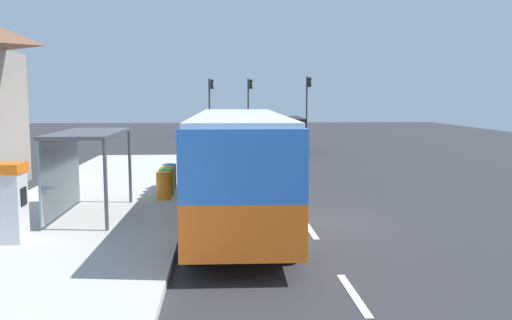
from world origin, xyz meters
TOP-DOWN VIEW (x-y plane):
  - ground_plane at (0.00, 14.00)m, footprint 56.00×92.00m
  - sidewalk_platform at (-6.40, 2.00)m, footprint 6.20×30.00m
  - lane_stripe_seg_0 at (0.25, -6.00)m, footprint 0.16×2.20m
  - lane_stripe_seg_1 at (0.25, -1.00)m, footprint 0.16×2.20m
  - lane_stripe_seg_2 at (0.25, 4.00)m, footprint 0.16×2.20m
  - lane_stripe_seg_3 at (0.25, 9.00)m, footprint 0.16×2.20m
  - lane_stripe_seg_4 at (0.25, 14.00)m, footprint 0.16×2.20m
  - lane_stripe_seg_5 at (0.25, 19.00)m, footprint 0.16×2.20m
  - lane_stripe_seg_6 at (0.25, 24.00)m, footprint 0.16×2.20m
  - lane_stripe_seg_7 at (0.25, 29.00)m, footprint 0.16×2.20m
  - bus at (-1.71, -0.03)m, footprint 2.71×11.05m
  - white_van at (2.20, 19.85)m, footprint 2.18×5.26m
  - sedan_near at (2.30, 32.61)m, footprint 1.95×4.45m
  - sedan_far at (2.30, 41.00)m, footprint 1.96×4.46m
  - ticket_machine at (-7.32, -2.45)m, footprint 0.66×0.76m
  - recycling_bin_orange at (-4.20, 2.85)m, footprint 0.52×0.52m
  - recycling_bin_green at (-4.20, 3.55)m, footprint 0.52×0.52m
  - recycling_bin_yellow at (-4.20, 4.25)m, footprint 0.52×0.52m
  - recycling_bin_blue at (-4.20, 4.95)m, footprint 0.52×0.52m
  - traffic_light_near_side at (5.49, 31.63)m, footprint 0.49×0.28m
  - traffic_light_far_side at (-3.10, 32.43)m, footprint 0.49×0.28m
  - traffic_light_median at (0.40, 33.23)m, footprint 0.49×0.28m
  - bus_shelter at (-6.41, 0.43)m, footprint 1.80×4.00m

SIDE VIEW (x-z plane):
  - ground_plane at x=0.00m, z-range -0.04..0.00m
  - lane_stripe_seg_0 at x=0.25m, z-range 0.00..0.01m
  - lane_stripe_seg_1 at x=0.25m, z-range 0.00..0.01m
  - lane_stripe_seg_2 at x=0.25m, z-range 0.00..0.01m
  - lane_stripe_seg_3 at x=0.25m, z-range 0.00..0.01m
  - lane_stripe_seg_4 at x=0.25m, z-range 0.00..0.01m
  - lane_stripe_seg_5 at x=0.25m, z-range 0.00..0.01m
  - lane_stripe_seg_6 at x=0.25m, z-range 0.00..0.01m
  - lane_stripe_seg_7 at x=0.25m, z-range 0.00..0.01m
  - sidewalk_platform at x=-6.40m, z-range 0.00..0.18m
  - recycling_bin_orange at x=-4.20m, z-range 0.18..1.13m
  - recycling_bin_green at x=-4.20m, z-range 0.18..1.13m
  - recycling_bin_yellow at x=-4.20m, z-range 0.18..1.13m
  - recycling_bin_blue at x=-4.20m, z-range 0.18..1.13m
  - sedan_near at x=2.30m, z-range 0.03..1.55m
  - sedan_far at x=2.30m, z-range 0.03..1.55m
  - ticket_machine at x=-7.32m, z-range 0.20..2.14m
  - white_van at x=2.20m, z-range 0.19..2.49m
  - bus at x=-1.71m, z-range 0.24..3.45m
  - bus_shelter at x=-6.41m, z-range 0.85..3.35m
  - traffic_light_far_side at x=-3.10m, z-range 0.85..6.10m
  - traffic_light_median at x=0.40m, z-range 0.85..6.13m
  - traffic_light_near_side at x=5.49m, z-range 0.87..6.30m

